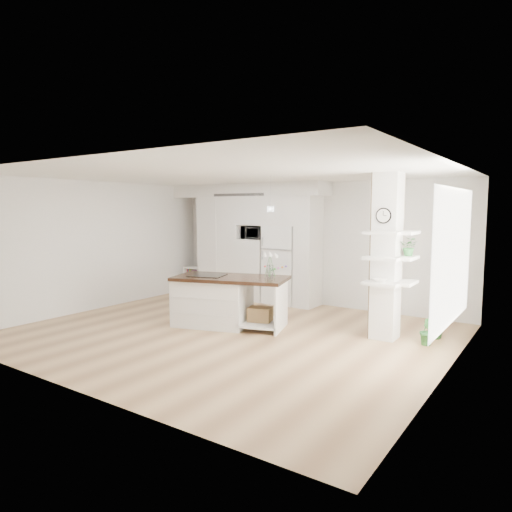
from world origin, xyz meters
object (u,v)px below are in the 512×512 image
at_px(kitchen_island, 219,300).
at_px(bookshelf, 196,282).
at_px(refrigerator, 283,265).
at_px(floor_plant_a, 428,331).

distance_m(kitchen_island, bookshelf, 3.31).
relative_size(refrigerator, kitchen_island, 0.79).
bearing_deg(floor_plant_a, bookshelf, 167.50).
relative_size(bookshelf, floor_plant_a, 1.40).
relative_size(refrigerator, bookshelf, 2.66).
distance_m(refrigerator, kitchen_island, 2.40).
bearing_deg(floor_plant_a, kitchen_island, -166.29).
xyz_separation_m(refrigerator, bookshelf, (-2.45, -0.18, -0.58)).
xyz_separation_m(kitchen_island, floor_plant_a, (3.49, 0.85, -0.24)).
bearing_deg(refrigerator, kitchen_island, -89.14).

